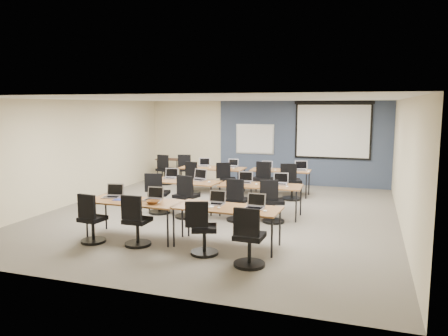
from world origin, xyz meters
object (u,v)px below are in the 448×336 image
(training_table_front_left, at_px, (134,203))
(training_table_back_left, at_px, (212,169))
(training_table_mid_left, at_px, (184,183))
(task_chair_6, at_px, (237,204))
(whiteboard, at_px, (255,139))
(task_chair_9, at_px, (227,182))
(task_chair_4, at_px, (158,197))
(spare_chair_b, at_px, (165,172))
(projector_screen, at_px, (333,127))
(laptop_0, at_px, (113,194))
(laptop_9, at_px, (233,165))
(task_chair_2, at_px, (202,233))
(task_chair_1, at_px, (136,225))
(laptop_11, at_px, (301,168))
(task_chair_11, at_px, (291,185))
(task_chair_5, at_px, (186,200))
(training_table_mid_right, at_px, (261,187))
(laptop_5, at_px, (199,177))
(task_chair_3, at_px, (249,242))
(utility_table, at_px, (169,162))
(laptop_7, at_px, (280,182))
(task_chair_10, at_px, (262,183))
(training_table_front_right, at_px, (227,209))
(spare_chair_a, at_px, (187,172))
(laptop_1, at_px, (154,197))
(laptop_2, at_px, (216,201))
(task_chair_0, at_px, (91,223))
(task_chair_8, at_px, (192,180))
(laptop_10, at_px, (267,167))
(laptop_3, at_px, (255,205))
(training_table_back_right, at_px, (280,172))
(task_chair_7, at_px, (272,205))

(training_table_front_left, xyz_separation_m, training_table_back_left, (-0.12, 4.74, 0.00))
(training_table_mid_left, relative_size, task_chair_6, 1.79)
(whiteboard, distance_m, task_chair_9, 2.69)
(task_chair_4, relative_size, spare_chair_b, 1.00)
(projector_screen, bearing_deg, laptop_0, -119.77)
(laptop_9, bearing_deg, laptop_0, -101.41)
(task_chair_2, bearing_deg, task_chair_1, 157.48)
(task_chair_1, xyz_separation_m, laptop_9, (0.12, 5.51, 0.39))
(laptop_11, height_order, task_chair_11, task_chair_11)
(training_table_back_left, xyz_separation_m, task_chair_5, (0.48, -3.07, -0.27))
(training_table_mid_right, bearing_deg, task_chair_4, -169.01)
(laptop_5, bearing_deg, task_chair_3, -44.26)
(utility_table, bearing_deg, laptop_7, -37.90)
(projector_screen, xyz_separation_m, task_chair_5, (-2.81, -5.01, -1.47))
(task_chair_6, bearing_deg, task_chair_10, 92.73)
(training_table_front_right, height_order, task_chair_6, task_chair_6)
(task_chair_5, bearing_deg, task_chair_10, 81.84)
(laptop_0, bearing_deg, spare_chair_a, 86.17)
(whiteboard, relative_size, projector_screen, 0.53)
(laptop_1, xyz_separation_m, task_chair_10, (1.18, 4.12, -0.36))
(laptop_2, height_order, task_chair_10, task_chair_10)
(task_chair_0, distance_m, task_chair_11, 5.71)
(task_chair_8, height_order, task_chair_10, task_chair_10)
(task_chair_9, distance_m, task_chair_10, 1.01)
(training_table_mid_right, bearing_deg, laptop_1, -128.02)
(training_table_mid_right, bearing_deg, task_chair_5, -157.10)
(training_table_front_left, relative_size, laptop_10, 6.17)
(task_chair_6, height_order, task_chair_11, task_chair_11)
(training_table_mid_left, xyz_separation_m, laptop_5, (0.30, 0.23, 0.11))
(task_chair_0, relative_size, task_chair_4, 0.97)
(projector_screen, bearing_deg, laptop_7, -101.73)
(training_table_mid_left, height_order, laptop_7, laptop_7)
(utility_table, bearing_deg, task_chair_0, -76.83)
(laptop_5, height_order, task_chair_11, task_chair_11)
(laptop_0, relative_size, task_chair_6, 0.36)
(laptop_7, bearing_deg, task_chair_5, -163.13)
(training_table_front_left, distance_m, laptop_3, 2.38)
(training_table_front_left, height_order, task_chair_2, task_chair_2)
(laptop_0, xyz_separation_m, task_chair_3, (3.09, -0.97, -0.39))
(laptop_3, bearing_deg, task_chair_11, 91.87)
(training_table_mid_right, xyz_separation_m, task_chair_11, (0.38, 1.94, -0.27))
(laptop_10, height_order, utility_table, laptop_10)
(training_table_back_right, relative_size, laptop_11, 4.77)
(task_chair_10, bearing_deg, laptop_2, -65.60)
(training_table_back_right, height_order, task_chair_0, task_chair_0)
(training_table_front_right, distance_m, spare_chair_b, 6.61)
(training_table_mid_right, relative_size, laptop_2, 5.93)
(task_chair_3, xyz_separation_m, laptop_5, (-2.20, 3.41, 0.39))
(task_chair_7, bearing_deg, training_table_front_right, -122.91)
(projector_screen, height_order, task_chair_2, projector_screen)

